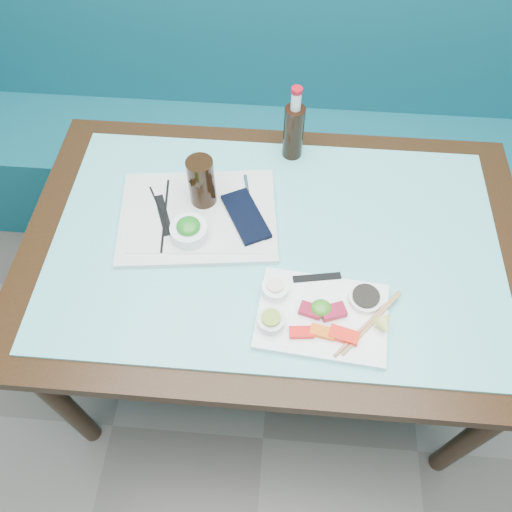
# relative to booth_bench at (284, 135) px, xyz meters

# --- Properties ---
(booth_bench) EXTENTS (3.00, 0.56, 1.17)m
(booth_bench) POSITION_rel_booth_bench_xyz_m (0.00, 0.00, 0.00)
(booth_bench) COLOR #0F5260
(booth_bench) RESTS_ON ground
(dining_table) EXTENTS (1.40, 0.90, 0.75)m
(dining_table) POSITION_rel_booth_bench_xyz_m (0.00, -0.84, 0.29)
(dining_table) COLOR black
(dining_table) RESTS_ON ground
(glass_top) EXTENTS (1.22, 0.76, 0.01)m
(glass_top) POSITION_rel_booth_bench_xyz_m (0.00, -0.84, 0.38)
(glass_top) COLOR #62C5C4
(glass_top) RESTS_ON dining_table
(sashimi_plate) EXTENTS (0.34, 0.25, 0.02)m
(sashimi_plate) POSITION_rel_booth_bench_xyz_m (0.13, -1.06, 0.39)
(sashimi_plate) COLOR white
(sashimi_plate) RESTS_ON glass_top
(salmon_left) EXTENTS (0.06, 0.03, 0.01)m
(salmon_left) POSITION_rel_booth_bench_xyz_m (0.08, -1.12, 0.41)
(salmon_left) COLOR #FF100A
(salmon_left) RESTS_ON sashimi_plate
(salmon_mid) EXTENTS (0.06, 0.04, 0.01)m
(salmon_mid) POSITION_rel_booth_bench_xyz_m (0.13, -1.11, 0.41)
(salmon_mid) COLOR #FF5F0A
(salmon_mid) RESTS_ON sashimi_plate
(salmon_right) EXTENTS (0.08, 0.05, 0.02)m
(salmon_right) POSITION_rel_booth_bench_xyz_m (0.18, -1.12, 0.41)
(salmon_right) COLOR #FF1D0A
(salmon_right) RESTS_ON sashimi_plate
(tuna_left) EXTENTS (0.06, 0.05, 0.02)m
(tuna_left) POSITION_rel_booth_bench_xyz_m (0.10, -1.06, 0.41)
(tuna_left) COLOR maroon
(tuna_left) RESTS_ON sashimi_plate
(tuna_right) EXTENTS (0.07, 0.06, 0.02)m
(tuna_right) POSITION_rel_booth_bench_xyz_m (0.15, -1.06, 0.41)
(tuna_right) COLOR maroon
(tuna_right) RESTS_ON sashimi_plate
(seaweed_garnish) EXTENTS (0.07, 0.06, 0.03)m
(seaweed_garnish) POSITION_rel_booth_bench_xyz_m (0.12, -1.05, 0.41)
(seaweed_garnish) COLOR #368A20
(seaweed_garnish) RESTS_ON sashimi_plate
(ramekin_wasabi) EXTENTS (0.07, 0.07, 0.03)m
(ramekin_wasabi) POSITION_rel_booth_bench_xyz_m (0.00, -1.10, 0.41)
(ramekin_wasabi) COLOR silver
(ramekin_wasabi) RESTS_ON sashimi_plate
(wasabi_fill) EXTENTS (0.05, 0.05, 0.01)m
(wasabi_fill) POSITION_rel_booth_bench_xyz_m (0.00, -1.10, 0.43)
(wasabi_fill) COLOR #8BA936
(wasabi_fill) RESTS_ON ramekin_wasabi
(ramekin_ginger) EXTENTS (0.09, 0.09, 0.03)m
(ramekin_ginger) POSITION_rel_booth_bench_xyz_m (0.01, -1.01, 0.41)
(ramekin_ginger) COLOR white
(ramekin_ginger) RESTS_ON sashimi_plate
(ginger_fill) EXTENTS (0.05, 0.05, 0.01)m
(ginger_fill) POSITION_rel_booth_bench_xyz_m (0.01, -1.01, 0.43)
(ginger_fill) COLOR #F8DDCC
(ginger_fill) RESTS_ON ramekin_ginger
(soy_dish) EXTENTS (0.11, 0.11, 0.02)m
(soy_dish) POSITION_rel_booth_bench_xyz_m (0.23, -1.01, 0.41)
(soy_dish) COLOR white
(soy_dish) RESTS_ON sashimi_plate
(soy_fill) EXTENTS (0.08, 0.08, 0.01)m
(soy_fill) POSITION_rel_booth_bench_xyz_m (0.23, -1.01, 0.42)
(soy_fill) COLOR black
(soy_fill) RESTS_ON soy_dish
(lemon_wedge) EXTENTS (0.05, 0.05, 0.04)m
(lemon_wedge) POSITION_rel_booth_bench_xyz_m (0.27, -1.09, 0.42)
(lemon_wedge) COLOR #F8F875
(lemon_wedge) RESTS_ON sashimi_plate
(chopstick_sleeve) EXTENTS (0.13, 0.04, 0.00)m
(chopstick_sleeve) POSITION_rel_booth_bench_xyz_m (0.11, -0.96, 0.40)
(chopstick_sleeve) COLOR black
(chopstick_sleeve) RESTS_ON sashimi_plate
(wooden_chopstick_a) EXTENTS (0.17, 0.19, 0.01)m
(wooden_chopstick_a) POSITION_rel_booth_bench_xyz_m (0.24, -1.08, 0.40)
(wooden_chopstick_a) COLOR tan
(wooden_chopstick_a) RESTS_ON sashimi_plate
(wooden_chopstick_b) EXTENTS (0.15, 0.18, 0.01)m
(wooden_chopstick_b) POSITION_rel_booth_bench_xyz_m (0.25, -1.08, 0.40)
(wooden_chopstick_b) COLOR tan
(wooden_chopstick_b) RESTS_ON sashimi_plate
(serving_tray) EXTENTS (0.47, 0.38, 0.02)m
(serving_tray) POSITION_rel_booth_bench_xyz_m (-0.22, -0.78, 0.39)
(serving_tray) COLOR silver
(serving_tray) RESTS_ON glass_top
(paper_placemat) EXTENTS (0.39, 0.29, 0.00)m
(paper_placemat) POSITION_rel_booth_bench_xyz_m (-0.22, -0.78, 0.40)
(paper_placemat) COLOR silver
(paper_placemat) RESTS_ON serving_tray
(seaweed_bowl) EXTENTS (0.11, 0.11, 0.04)m
(seaweed_bowl) POSITION_rel_booth_bench_xyz_m (-0.23, -0.85, 0.42)
(seaweed_bowl) COLOR white
(seaweed_bowl) RESTS_ON serving_tray
(seaweed_salad) EXTENTS (0.07, 0.07, 0.03)m
(seaweed_salad) POSITION_rel_booth_bench_xyz_m (-0.23, -0.85, 0.44)
(seaweed_salad) COLOR #1C791C
(seaweed_salad) RESTS_ON seaweed_bowl
(cola_glass) EXTENTS (0.09, 0.09, 0.15)m
(cola_glass) POSITION_rel_booth_bench_xyz_m (-0.21, -0.72, 0.48)
(cola_glass) COLOR black
(cola_glass) RESTS_ON serving_tray
(navy_pouch) EXTENTS (0.16, 0.20, 0.01)m
(navy_pouch) POSITION_rel_booth_bench_xyz_m (-0.09, -0.78, 0.41)
(navy_pouch) COLOR black
(navy_pouch) RESTS_ON serving_tray
(fork) EXTENTS (0.03, 0.10, 0.01)m
(fork) POSITION_rel_booth_bench_xyz_m (-0.09, -0.67, 0.41)
(fork) COLOR white
(fork) RESTS_ON serving_tray
(black_chopstick_a) EXTENTS (0.11, 0.20, 0.01)m
(black_chopstick_a) POSITION_rel_booth_bench_xyz_m (-0.32, -0.79, 0.40)
(black_chopstick_a) COLOR black
(black_chopstick_a) RESTS_ON serving_tray
(black_chopstick_b) EXTENTS (0.03, 0.26, 0.01)m
(black_chopstick_b) POSITION_rel_booth_bench_xyz_m (-0.31, -0.79, 0.40)
(black_chopstick_b) COLOR black
(black_chopstick_b) RESTS_ON serving_tray
(tray_sleeve) EXTENTS (0.08, 0.15, 0.00)m
(tray_sleeve) POSITION_rel_booth_bench_xyz_m (-0.32, -0.79, 0.40)
(tray_sleeve) COLOR black
(tray_sleeve) RESTS_ON serving_tray
(cola_bottle_body) EXTENTS (0.07, 0.07, 0.17)m
(cola_bottle_body) POSITION_rel_booth_bench_xyz_m (0.03, -0.50, 0.47)
(cola_bottle_body) COLOR black
(cola_bottle_body) RESTS_ON glass_top
(cola_bottle_neck) EXTENTS (0.04, 0.04, 0.06)m
(cola_bottle_neck) POSITION_rel_booth_bench_xyz_m (0.03, -0.50, 0.59)
(cola_bottle_neck) COLOR white
(cola_bottle_neck) RESTS_ON cola_bottle_body
(cola_bottle_cap) EXTENTS (0.04, 0.04, 0.01)m
(cola_bottle_cap) POSITION_rel_booth_bench_xyz_m (0.03, -0.50, 0.62)
(cola_bottle_cap) COLOR #B30B1A
(cola_bottle_cap) RESTS_ON cola_bottle_neck
(blue_napkin) EXTENTS (0.16, 0.16, 0.01)m
(blue_napkin) POSITION_rel_booth_bench_xyz_m (-0.29, -0.86, 0.39)
(blue_napkin) COLOR navy
(blue_napkin) RESTS_ON glass_top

